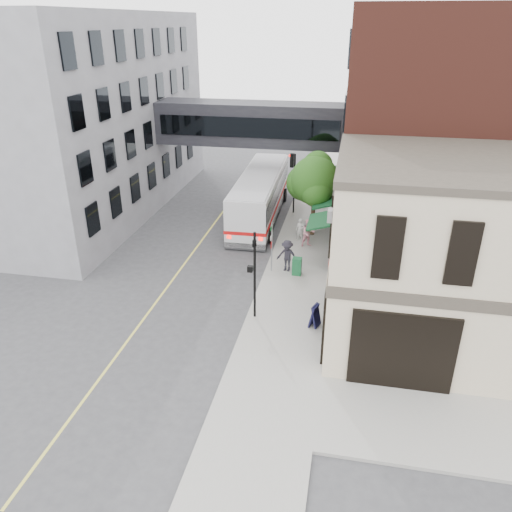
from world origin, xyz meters
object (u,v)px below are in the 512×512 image
at_px(pedestrian_b, 308,233).
at_px(newspaper_box, 297,266).
at_px(sandwich_board, 315,316).
at_px(bus, 260,194).
at_px(pedestrian_c, 287,256).
at_px(pedestrian_a, 300,230).

bearing_deg(pedestrian_b, newspaper_box, -121.04).
bearing_deg(sandwich_board, pedestrian_b, 117.22).
bearing_deg(bus, newspaper_box, -66.68).
bearing_deg(pedestrian_b, bus, 102.17).
relative_size(pedestrian_b, pedestrian_c, 0.96).
bearing_deg(bus, sandwich_board, -69.27).
xyz_separation_m(bus, pedestrian_a, (3.43, -3.93, -0.96)).
height_order(newspaper_box, sandwich_board, sandwich_board).
relative_size(bus, pedestrian_b, 6.78).
relative_size(pedestrian_a, pedestrian_c, 0.79).
bearing_deg(newspaper_box, sandwich_board, -72.38).
bearing_deg(pedestrian_b, pedestrian_c, -130.81).
xyz_separation_m(pedestrian_b, pedestrian_c, (-0.85, -3.73, 0.04)).
bearing_deg(newspaper_box, pedestrian_c, 151.56).
height_order(bus, sandwich_board, bus).
bearing_deg(newspaper_box, bus, 114.88).
xyz_separation_m(pedestrian_a, pedestrian_b, (0.62, -0.87, 0.16)).
bearing_deg(pedestrian_a, pedestrian_b, -40.48).
xyz_separation_m(bus, pedestrian_b, (4.05, -4.80, -0.79)).
xyz_separation_m(pedestrian_b, sandwich_board, (1.27, -9.25, -0.35)).
relative_size(pedestrian_c, newspaper_box, 1.86).
bearing_deg(pedestrian_c, sandwich_board, -53.77).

